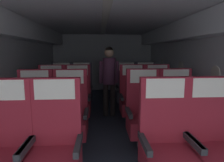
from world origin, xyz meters
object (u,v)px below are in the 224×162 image
at_px(seat_c_right_window, 133,99).
at_px(seat_d_right_window, 126,90).
at_px(seat_a_right_aisle, 212,144).
at_px(flight_attendant, 109,74).
at_px(seat_d_left_window, 62,91).
at_px(seat_b_left_aisle, 70,117).
at_px(seat_d_right_aisle, 146,90).
at_px(seat_b_right_aisle, 177,114).
at_px(seat_d_left_aisle, 82,90).
at_px(seat_a_right_window, 166,146).
at_px(seat_c_left_aisle, 78,100).
at_px(seat_a_left_aisle, 55,149).
at_px(seat_b_left_window, 35,117).
at_px(seat_c_left_window, 51,101).
at_px(seat_a_left_window, 4,151).
at_px(seat_b_right_window, 144,115).
at_px(seat_c_right_aisle, 158,99).

distance_m(seat_c_right_window, seat_d_right_window, 0.97).
xyz_separation_m(seat_a_right_aisle, flight_attendant, (-0.94, 2.44, 0.45)).
distance_m(seat_d_left_window, flight_attendant, 1.29).
bearing_deg(seat_c_right_window, seat_d_left_window, 148.82).
relative_size(seat_b_left_aisle, seat_d_right_aisle, 1.00).
distance_m(seat_b_right_aisle, seat_d_left_aisle, 2.51).
bearing_deg(seat_d_right_window, seat_d_left_aisle, 179.34).
xyz_separation_m(seat_a_right_aisle, seat_d_left_window, (-2.08, 2.86, 0.00)).
xyz_separation_m(seat_a_right_window, seat_c_left_aisle, (-1.10, 1.93, 0.00)).
relative_size(seat_d_left_aisle, seat_d_right_aisle, 1.00).
distance_m(seat_a_right_window, seat_d_right_window, 2.88).
height_order(seat_c_right_window, seat_d_left_aisle, same).
height_order(seat_a_right_aisle, seat_d_left_aisle, same).
height_order(seat_a_left_aisle, seat_d_left_aisle, same).
xyz_separation_m(seat_a_right_window, seat_d_left_window, (-1.59, 2.87, 0.00)).
bearing_deg(seat_d_left_aisle, seat_a_right_window, -69.03).
xyz_separation_m(seat_b_left_window, flight_attendant, (1.14, 1.49, 0.45)).
xyz_separation_m(seat_a_left_aisle, seat_c_left_window, (-0.50, 1.91, 0.00)).
xyz_separation_m(seat_b_left_aisle, seat_d_right_window, (1.09, 1.92, 0.00)).
height_order(seat_a_left_window, seat_a_right_aisle, same).
bearing_deg(seat_c_left_window, seat_d_left_window, 89.13).
distance_m(seat_a_right_window, seat_b_left_aisle, 1.46).
bearing_deg(seat_d_right_aisle, seat_d_right_window, -179.10).
height_order(seat_c_left_window, seat_c_right_window, same).
bearing_deg(seat_a_right_aisle, seat_a_right_window, -179.49).
bearing_deg(seat_b_left_window, seat_c_left_window, 90.09).
distance_m(seat_b_right_aisle, seat_c_right_window, 1.08).
bearing_deg(flight_attendant, seat_a_right_window, -93.29).
bearing_deg(seat_a_left_window, seat_a_right_window, -0.13).
relative_size(seat_a_left_window, seat_c_right_window, 1.00).
bearing_deg(seat_c_left_aisle, flight_attendant, 38.31).
height_order(seat_b_left_aisle, seat_d_right_aisle, same).
distance_m(seat_a_right_aisle, seat_b_right_window, 1.08).
height_order(seat_a_right_window, seat_b_left_aisle, same).
relative_size(seat_a_left_aisle, seat_b_left_aisle, 1.00).
xyz_separation_m(seat_b_left_aisle, seat_b_right_window, (1.09, -0.00, 0.00)).
bearing_deg(seat_b_right_window, seat_b_left_window, -179.88).
height_order(seat_b_right_aisle, seat_d_left_window, same).
xyz_separation_m(seat_a_right_aisle, seat_d_left_aisle, (-1.60, 2.89, 0.00)).
xyz_separation_m(seat_a_left_window, seat_c_left_window, (-0.02, 1.92, 0.00)).
bearing_deg(seat_a_left_window, seat_c_right_aisle, 42.67).
xyz_separation_m(seat_c_right_aisle, seat_d_left_window, (-2.08, 0.95, 0.00)).
bearing_deg(seat_a_left_aisle, seat_d_left_aisle, 90.11).
xyz_separation_m(seat_b_left_aisle, seat_c_left_aisle, (-0.00, 0.97, 0.00)).
relative_size(seat_a_right_window, seat_c_left_window, 1.00).
bearing_deg(seat_a_right_window, flight_attendant, 100.63).
bearing_deg(seat_b_left_window, seat_b_left_aisle, 0.52).
height_order(seat_d_left_window, flight_attendant, flight_attendant).
height_order(seat_c_left_aisle, seat_d_left_aisle, same).
bearing_deg(flight_attendant, seat_b_right_window, -87.12).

